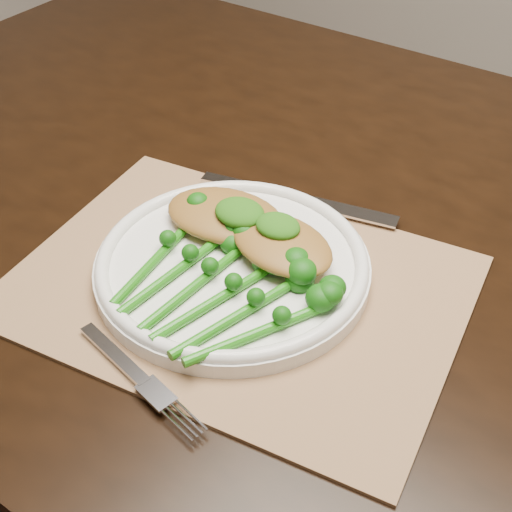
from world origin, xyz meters
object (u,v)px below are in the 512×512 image
Objects in this scene: placemat at (238,287)px; broccolini_bundle at (205,293)px; chicken_fillet_left at (225,215)px; dining_table at (346,436)px; dinner_plate at (232,264)px.

placemat is 0.05m from broccolini_bundle.
chicken_fillet_left reaches higher than placemat.
chicken_fillet_left is (-0.12, -0.11, 0.41)m from dining_table.
chicken_fillet_left is at bearing 126.72° from broccolini_bundle.
dining_table is 0.41m from placemat.
broccolini_bundle is (-0.07, -0.21, 0.40)m from dining_table.
chicken_fillet_left is at bearing -139.57° from dining_table.
placemat is at bearing -112.85° from dining_table.
placemat is at bearing 93.48° from broccolini_bundle.
placemat is 0.08m from chicken_fillet_left.
chicken_fillet_left is (-0.04, 0.04, 0.02)m from dinner_plate.
dinner_plate is 0.06m from chicken_fillet_left.
dining_table is 0.44m from chicken_fillet_left.
broccolini_bundle reaches higher than dining_table.
broccolini_bundle is at bearing -104.01° from placemat.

